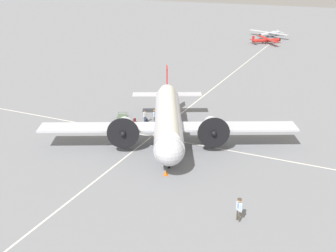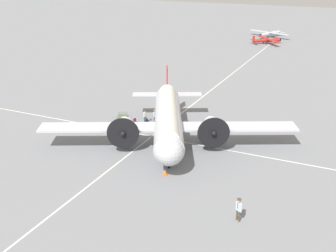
{
  "view_description": "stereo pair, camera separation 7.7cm",
  "coord_description": "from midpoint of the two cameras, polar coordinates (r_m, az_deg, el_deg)",
  "views": [
    {
      "loc": [
        36.97,
        17.06,
        17.85
      ],
      "look_at": [
        0.0,
        0.0,
        1.79
      ],
      "focal_mm": 45.0,
      "sensor_mm": 36.0,
      "label": 1
    },
    {
      "loc": [
        36.93,
        17.13,
        17.85
      ],
      "look_at": [
        0.0,
        0.0,
        1.79
      ],
      "focal_mm": 45.0,
      "sensor_mm": 36.0,
      "label": 2
    }
  ],
  "objects": [
    {
      "name": "light_aircraft_distant",
      "position": [
        101.05,
        13.31,
        11.25
      ],
      "size": [
        8.21,
        7.3,
        1.88
      ],
      "rotation": [
        0.0,
        0.0,
        2.24
      ],
      "color": "#B2231E",
      "rests_on": "ground_plane"
    },
    {
      "name": "passenger_boarding",
      "position": [
        49.3,
        -3.07,
        1.55
      ],
      "size": [
        0.53,
        0.35,
        1.64
      ],
      "rotation": [
        0.0,
        0.0,
        -0.33
      ],
      "color": "navy",
      "rests_on": "ground_plane"
    },
    {
      "name": "ramp_agent",
      "position": [
        49.28,
        -1.78,
        1.53
      ],
      "size": [
        0.56,
        0.26,
        1.65
      ],
      "rotation": [
        0.0,
        0.0,
        0.06
      ],
      "color": "#2D2D33",
      "rests_on": "ground_plane"
    },
    {
      "name": "suitcase_upright_spare",
      "position": [
        49.66,
        -4.51,
        0.72
      ],
      "size": [
        0.38,
        0.19,
        0.58
      ],
      "color": "maroon",
      "rests_on": "ground_plane"
    },
    {
      "name": "apron_line_northsouth",
      "position": [
        44.97,
        0.38,
        -1.86
      ],
      "size": [
        0.16,
        120.0,
        0.01
      ],
      "color": "silver",
      "rests_on": "ground_plane"
    },
    {
      "name": "traffic_cone",
      "position": [
        37.69,
        -0.32,
        -6.31
      ],
      "size": [
        0.41,
        0.41,
        0.54
      ],
      "color": "orange",
      "rests_on": "ground_plane"
    },
    {
      "name": "baggage_cart",
      "position": [
        50.86,
        -6.23,
        1.18
      ],
      "size": [
        2.52,
        1.93,
        0.56
      ],
      "rotation": [
        0.0,
        0.0,
        0.42
      ],
      "color": "#4C6047",
      "rests_on": "ground_plane"
    },
    {
      "name": "suitcase_near_door",
      "position": [
        49.58,
        -2.88,
        0.69
      ],
      "size": [
        0.46,
        0.12,
        0.52
      ],
      "color": "#232328",
      "rests_on": "ground_plane"
    },
    {
      "name": "crew_foreground",
      "position": [
        31.53,
        9.63,
        -10.77
      ],
      "size": [
        0.43,
        0.54,
        1.86
      ],
      "rotation": [
        0.0,
        0.0,
        -2.16
      ],
      "color": "#473D2D",
      "rests_on": "ground_plane"
    },
    {
      "name": "airliner_main",
      "position": [
        43.03,
        0.06,
        0.81
      ],
      "size": [
        17.94,
        24.53,
        6.13
      ],
      "rotation": [
        0.0,
        0.0,
        0.45
      ],
      "color": "silver",
      "rests_on": "ground_plane"
    },
    {
      "name": "light_aircraft_taxiing",
      "position": [
        109.84,
        13.58,
        12.05
      ],
      "size": [
        8.34,
        10.74,
        2.13
      ],
      "rotation": [
        0.0,
        0.0,
        5.87
      ],
      "color": "#B7BCC6",
      "rests_on": "ground_plane"
    },
    {
      "name": "apron_line_eastwest",
      "position": [
        45.35,
        -2.48,
        -1.67
      ],
      "size": [
        120.0,
        0.16,
        0.01
      ],
      "color": "silver",
      "rests_on": "ground_plane"
    },
    {
      "name": "ground_plane",
      "position": [
        44.46,
        0.05,
        -2.15
      ],
      "size": [
        300.0,
        300.0,
        0.0
      ],
      "primitive_type": "plane",
      "color": "slate"
    }
  ]
}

